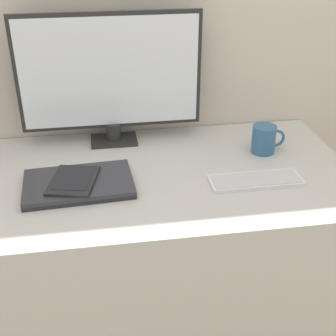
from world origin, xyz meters
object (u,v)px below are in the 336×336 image
monitor (110,77)px  ereader (73,180)px  laptop (79,184)px  keyboard (256,180)px  coffee_mug (264,139)px

monitor → ereader: size_ratio=3.17×
laptop → ereader: 0.02m
monitor → keyboard: bearing=-40.7°
keyboard → ereader: bearing=175.3°
keyboard → laptop: (-0.55, 0.05, 0.01)m
coffee_mug → ereader: bearing=-166.9°
monitor → coffee_mug: monitor is taller
ereader → coffee_mug: bearing=13.1°
keyboard → coffee_mug: bearing=64.9°
monitor → laptop: bearing=-111.9°
keyboard → ereader: 0.57m
coffee_mug → laptop: bearing=-167.3°
ereader → coffee_mug: 0.68m
monitor → coffee_mug: 0.58m
monitor → keyboard: (0.42, -0.37, -0.24)m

